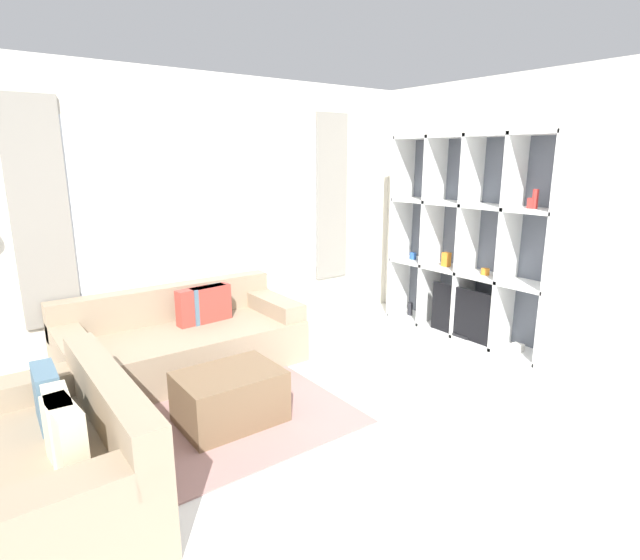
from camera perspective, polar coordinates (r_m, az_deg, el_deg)
ground_plane at (r=3.45m, az=9.36°, el=-19.93°), size 16.00×16.00×0.00m
wall_back at (r=5.19m, az=-12.46°, el=7.42°), size 6.08×0.11×2.70m
wall_right at (r=5.69m, az=17.63°, el=7.57°), size 0.07×3.92×2.70m
area_rug at (r=3.91m, az=-16.49°, el=-15.92°), size 2.51×1.64×0.01m
shelving_unit at (r=5.54m, az=16.75°, el=4.15°), size 0.38×1.98×2.14m
couch_main at (r=4.76m, az=-15.27°, el=-6.72°), size 2.09×0.94×0.74m
couch_side at (r=3.25m, az=-28.35°, el=-17.95°), size 0.94×1.55×0.74m
ottoman at (r=3.81m, az=-10.27°, el=-13.05°), size 0.73×0.54×0.40m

